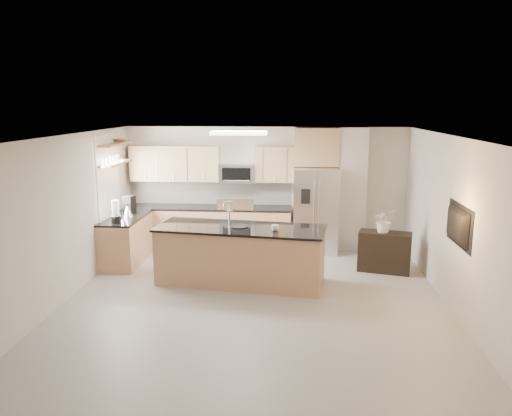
# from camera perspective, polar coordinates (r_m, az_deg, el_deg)

# --- Properties ---
(floor) EXTENTS (6.50, 6.50, 0.00)m
(floor) POSITION_cam_1_polar(r_m,az_deg,el_deg) (8.03, -0.15, -10.66)
(floor) COLOR #999691
(floor) RESTS_ON ground
(ceiling) EXTENTS (6.00, 6.50, 0.02)m
(ceiling) POSITION_cam_1_polar(r_m,az_deg,el_deg) (7.44, -0.16, 8.19)
(ceiling) COLOR white
(ceiling) RESTS_ON wall_back
(wall_back) EXTENTS (6.00, 0.02, 2.60)m
(wall_back) POSITION_cam_1_polar(r_m,az_deg,el_deg) (10.81, 1.14, 2.38)
(wall_back) COLOR beige
(wall_back) RESTS_ON floor
(wall_front) EXTENTS (6.00, 0.02, 2.60)m
(wall_front) POSITION_cam_1_polar(r_m,az_deg,el_deg) (4.55, -3.31, -11.08)
(wall_front) COLOR beige
(wall_front) RESTS_ON floor
(wall_left) EXTENTS (0.02, 6.50, 2.60)m
(wall_left) POSITION_cam_1_polar(r_m,az_deg,el_deg) (8.40, -21.01, -1.15)
(wall_left) COLOR beige
(wall_left) RESTS_ON floor
(wall_right) EXTENTS (0.02, 6.50, 2.60)m
(wall_right) POSITION_cam_1_polar(r_m,az_deg,el_deg) (7.99, 21.83, -1.85)
(wall_right) COLOR beige
(wall_right) RESTS_ON floor
(back_counter) EXTENTS (3.55, 0.66, 1.44)m
(back_counter) POSITION_cam_1_polar(r_m,az_deg,el_deg) (10.80, -5.47, -2.17)
(back_counter) COLOR tan
(back_counter) RESTS_ON floor
(left_counter) EXTENTS (0.66, 1.50, 0.92)m
(left_counter) POSITION_cam_1_polar(r_m,az_deg,el_deg) (10.14, -14.61, -3.50)
(left_counter) COLOR tan
(left_counter) RESTS_ON floor
(range) EXTENTS (0.76, 0.64, 1.14)m
(range) POSITION_cam_1_polar(r_m,az_deg,el_deg) (10.71, -2.18, -2.25)
(range) COLOR black
(range) RESTS_ON floor
(upper_cabinets) EXTENTS (3.50, 0.33, 0.75)m
(upper_cabinets) POSITION_cam_1_polar(r_m,az_deg,el_deg) (10.73, -5.89, 5.07)
(upper_cabinets) COLOR tan
(upper_cabinets) RESTS_ON wall_back
(microwave) EXTENTS (0.76, 0.40, 0.40)m
(microwave) POSITION_cam_1_polar(r_m,az_deg,el_deg) (10.61, -2.15, 3.99)
(microwave) COLOR silver
(microwave) RESTS_ON upper_cabinets
(refrigerator) EXTENTS (0.92, 0.78, 1.78)m
(refrigerator) POSITION_cam_1_polar(r_m,az_deg,el_deg) (10.52, 6.80, -0.24)
(refrigerator) COLOR silver
(refrigerator) RESTS_ON floor
(partition_column) EXTENTS (0.60, 0.30, 2.60)m
(partition_column) POSITION_cam_1_polar(r_m,az_deg,el_deg) (10.73, 10.86, 2.09)
(partition_column) COLOR beige
(partition_column) RESTS_ON floor
(window) EXTENTS (0.04, 1.15, 1.65)m
(window) POSITION_cam_1_polar(r_m,az_deg,el_deg) (10.01, -16.60, 3.15)
(window) COLOR white
(window) RESTS_ON wall_left
(shelf_lower) EXTENTS (0.30, 1.20, 0.04)m
(shelf_lower) POSITION_cam_1_polar(r_m,az_deg,el_deg) (10.02, -15.82, 4.94)
(shelf_lower) COLOR olive
(shelf_lower) RESTS_ON wall_left
(shelf_upper) EXTENTS (0.30, 1.20, 0.04)m
(shelf_upper) POSITION_cam_1_polar(r_m,az_deg,el_deg) (9.99, -15.94, 7.05)
(shelf_upper) COLOR olive
(shelf_upper) RESTS_ON wall_left
(ceiling_fixture) EXTENTS (1.00, 0.50, 0.06)m
(ceiling_fixture) POSITION_cam_1_polar(r_m,az_deg,el_deg) (9.07, -1.94, 8.57)
(ceiling_fixture) COLOR white
(ceiling_fixture) RESTS_ON ceiling
(island) EXTENTS (3.01, 1.43, 1.42)m
(island) POSITION_cam_1_polar(r_m,az_deg,el_deg) (8.70, -1.77, -5.37)
(island) COLOR tan
(island) RESTS_ON floor
(credenza) EXTENTS (1.01, 0.62, 0.75)m
(credenza) POSITION_cam_1_polar(r_m,az_deg,el_deg) (9.60, 14.47, -4.87)
(credenza) COLOR black
(credenza) RESTS_ON floor
(cup) EXTENTS (0.16, 0.16, 0.10)m
(cup) POSITION_cam_1_polar(r_m,az_deg,el_deg) (8.31, 2.20, -2.27)
(cup) COLOR white
(cup) RESTS_ON island
(platter) EXTENTS (0.41, 0.41, 0.02)m
(platter) POSITION_cam_1_polar(r_m,az_deg,el_deg) (8.58, -1.98, -2.11)
(platter) COLOR black
(platter) RESTS_ON island
(blender) EXTENTS (0.18, 0.18, 0.42)m
(blender) POSITION_cam_1_polar(r_m,az_deg,el_deg) (9.55, -15.74, -0.54)
(blender) COLOR black
(blender) RESTS_ON left_counter
(kettle) EXTENTS (0.20, 0.20, 0.25)m
(kettle) POSITION_cam_1_polar(r_m,az_deg,el_deg) (10.02, -14.46, -0.31)
(kettle) COLOR silver
(kettle) RESTS_ON left_counter
(coffee_maker) EXTENTS (0.23, 0.26, 0.35)m
(coffee_maker) POSITION_cam_1_polar(r_m,az_deg,el_deg) (10.33, -14.29, 0.35)
(coffee_maker) COLOR black
(coffee_maker) RESTS_ON left_counter
(bowl) EXTENTS (0.44, 0.44, 0.09)m
(bowl) POSITION_cam_1_polar(r_m,az_deg,el_deg) (10.33, -15.26, 7.57)
(bowl) COLOR silver
(bowl) RESTS_ON shelf_upper
(flower_vase) EXTENTS (0.65, 0.58, 0.68)m
(flower_vase) POSITION_cam_1_polar(r_m,az_deg,el_deg) (9.40, 14.51, -0.71)
(flower_vase) COLOR silver
(flower_vase) RESTS_ON credenza
(television) EXTENTS (0.14, 1.08, 0.62)m
(television) POSITION_cam_1_polar(r_m,az_deg,el_deg) (7.77, 21.66, -1.83)
(television) COLOR black
(television) RESTS_ON wall_right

